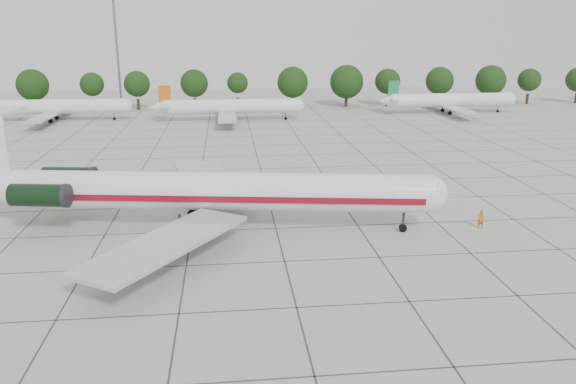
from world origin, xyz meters
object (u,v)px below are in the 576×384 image
object	(u,v)px
main_airliner	(192,190)
bg_airliner_c	(231,107)
bg_airliner_d	(450,100)
floodlight_mast	(117,46)
bg_airliner_b	(56,107)
ground_crew	(481,219)

from	to	relation	value
main_airliner	bg_airliner_c	xyz separation A→B (m)	(4.37, 64.99, -0.91)
bg_airliner_c	bg_airliner_d	world-z (taller)	same
bg_airliner_d	floodlight_mast	distance (m)	79.38
bg_airliner_b	bg_airliner_d	bearing A→B (deg)	1.25
bg_airliner_b	bg_airliner_d	xyz separation A→B (m)	(84.87, 1.85, 0.00)
main_airliner	ground_crew	size ratio (longest dim) A/B	24.77
floodlight_mast	bg_airliner_d	bearing A→B (deg)	-15.28
bg_airliner_d	floodlight_mast	xyz separation A→B (m)	(-75.79, 20.71, 11.37)
ground_crew	bg_airliner_d	world-z (taller)	bg_airliner_d
main_airliner	bg_airliner_c	distance (m)	65.15
main_airliner	floodlight_mast	xyz separation A→B (m)	(-22.21, 91.16, 10.46)
bg_airliner_c	bg_airliner_d	xyz separation A→B (m)	(49.21, 5.45, 0.00)
main_airliner	bg_airliner_c	world-z (taller)	main_airliner
ground_crew	bg_airliner_c	size ratio (longest dim) A/B	0.07
ground_crew	main_airliner	bearing A→B (deg)	-9.19
bg_airliner_d	bg_airliner_c	bearing A→B (deg)	-173.68
bg_airliner_c	bg_airliner_b	bearing A→B (deg)	174.23
main_airliner	bg_airliner_d	size ratio (longest dim) A/B	1.62
bg_airliner_b	floodlight_mast	size ratio (longest dim) A/B	1.11
bg_airliner_d	floodlight_mast	size ratio (longest dim) A/B	1.11
bg_airliner_b	bg_airliner_d	world-z (taller)	same
bg_airliner_c	ground_crew	bearing A→B (deg)	-71.32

